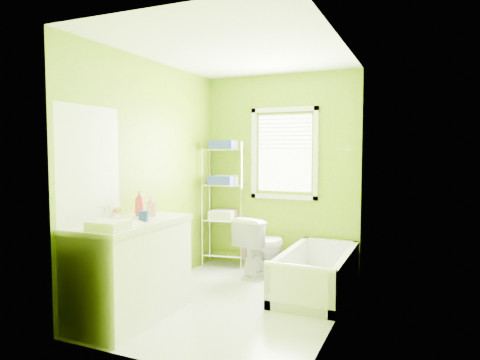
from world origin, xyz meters
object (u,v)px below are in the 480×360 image
at_px(bathtub, 316,279).
at_px(wire_shelf_unit, 225,189).
at_px(toilet, 262,246).
at_px(vanity, 131,267).

relative_size(bathtub, wire_shelf_unit, 0.88).
height_order(toilet, vanity, vanity).
bearing_deg(vanity, bathtub, 44.61).
bearing_deg(bathtub, vanity, -135.39).
bearing_deg(wire_shelf_unit, toilet, -23.06).
relative_size(toilet, vanity, 0.62).
height_order(bathtub, vanity, vanity).
distance_m(bathtub, toilet, 0.91).
height_order(toilet, wire_shelf_unit, wire_shelf_unit).
xyz_separation_m(bathtub, toilet, (-0.79, 0.37, 0.23)).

